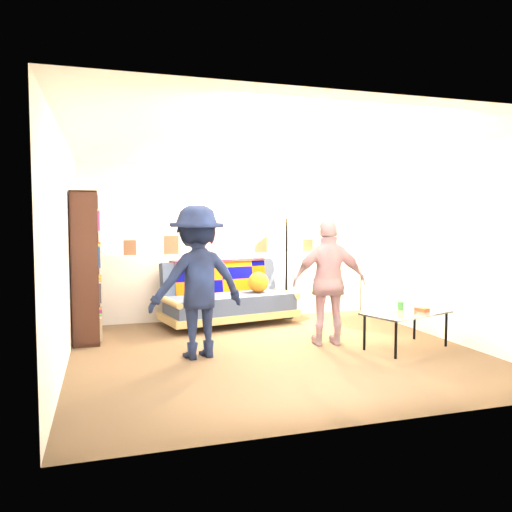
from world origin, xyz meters
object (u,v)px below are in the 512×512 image
at_px(futon_sofa, 229,297).
at_px(person_right, 329,282).
at_px(bookshelf, 86,271).
at_px(coffee_table, 406,314).
at_px(floor_lamp, 287,244).
at_px(person_left, 197,282).

relative_size(futon_sofa, person_right, 1.34).
bearing_deg(bookshelf, coffee_table, -23.60).
height_order(floor_lamp, person_right, floor_lamp).
xyz_separation_m(futon_sofa, person_right, (0.86, -1.57, 0.38)).
bearing_deg(bookshelf, floor_lamp, 11.50).
bearing_deg(floor_lamp, person_right, -93.70).
relative_size(futon_sofa, person_left, 1.23).
relative_size(bookshelf, person_right, 1.22).
distance_m(floor_lamp, person_right, 1.80).
relative_size(coffee_table, floor_lamp, 0.71).
height_order(person_left, person_right, person_left).
distance_m(bookshelf, coffee_table, 3.97).
relative_size(person_left, person_right, 1.09).
bearing_deg(person_right, person_left, 13.06).
bearing_deg(bookshelf, person_right, -22.37).
bearing_deg(futon_sofa, bookshelf, -167.91).
xyz_separation_m(bookshelf, coffee_table, (3.61, -1.58, -0.46)).
bearing_deg(person_left, bookshelf, -56.98).
xyz_separation_m(floor_lamp, person_left, (-1.73, -1.82, -0.31)).
bearing_deg(coffee_table, bookshelf, 156.40).
xyz_separation_m(bookshelf, person_right, (2.81, -1.16, -0.10)).
bearing_deg(coffee_table, floor_lamp, 107.54).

